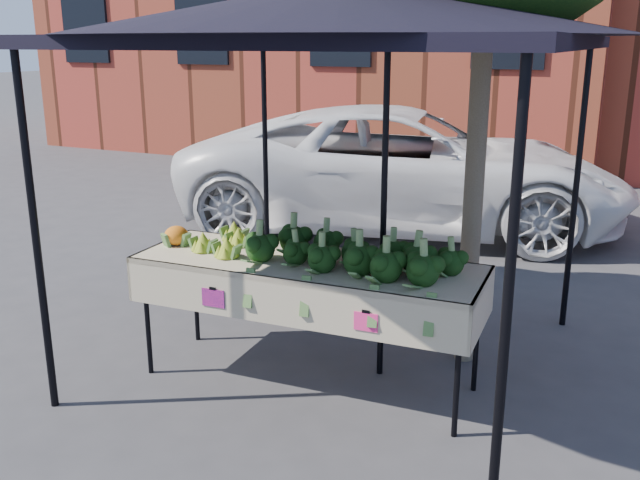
{
  "coord_description": "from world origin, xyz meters",
  "views": [
    {
      "loc": [
        1.77,
        -4.06,
        2.34
      ],
      "look_at": [
        -0.24,
        0.21,
        1.0
      ],
      "focal_mm": 39.19,
      "sensor_mm": 36.0,
      "label": 1
    }
  ],
  "objects_px": {
    "canopy": "(342,184)",
    "vehicle": "(409,2)",
    "table": "(308,323)",
    "street_tree": "(480,86)"
  },
  "relations": [
    {
      "from": "table",
      "to": "canopy",
      "type": "bearing_deg",
      "value": 80.64
    },
    {
      "from": "canopy",
      "to": "street_tree",
      "type": "relative_size",
      "value": 0.77
    },
    {
      "from": "canopy",
      "to": "vehicle",
      "type": "relative_size",
      "value": 0.56
    },
    {
      "from": "table",
      "to": "canopy",
      "type": "height_order",
      "value": "canopy"
    },
    {
      "from": "street_tree",
      "to": "vehicle",
      "type": "bearing_deg",
      "value": 115.77
    },
    {
      "from": "vehicle",
      "to": "street_tree",
      "type": "distance_m",
      "value": 4.01
    },
    {
      "from": "table",
      "to": "street_tree",
      "type": "distance_m",
      "value": 2.03
    },
    {
      "from": "vehicle",
      "to": "street_tree",
      "type": "relative_size",
      "value": 1.37
    },
    {
      "from": "canopy",
      "to": "street_tree",
      "type": "xyz_separation_m",
      "value": [
        0.85,
        0.43,
        0.68
      ]
    },
    {
      "from": "table",
      "to": "vehicle",
      "type": "height_order",
      "value": "vehicle"
    }
  ]
}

